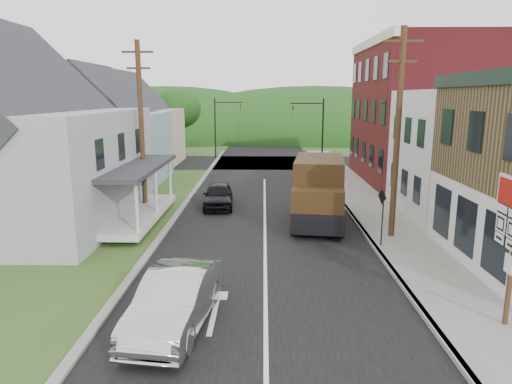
{
  "coord_description": "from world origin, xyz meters",
  "views": [
    {
      "loc": [
        -0.08,
        -16.0,
        6.21
      ],
      "look_at": [
        -0.39,
        2.99,
        2.2
      ],
      "focal_mm": 32.0,
      "sensor_mm": 36.0,
      "label": 1
    }
  ],
  "objects_px": {
    "delivery_van": "(319,192)",
    "warning_sign": "(382,209)",
    "silver_sedan": "(175,300)",
    "route_sign_cluster": "(512,250)",
    "dark_sedan": "(218,195)"
  },
  "relations": [
    {
      "from": "delivery_van",
      "to": "route_sign_cluster",
      "type": "xyz_separation_m",
      "value": [
        3.82,
        -10.38,
        0.62
      ]
    },
    {
      "from": "silver_sedan",
      "to": "warning_sign",
      "type": "distance_m",
      "value": 9.86
    },
    {
      "from": "dark_sedan",
      "to": "warning_sign",
      "type": "xyz_separation_m",
      "value": [
        7.42,
        -7.07,
        0.99
      ]
    },
    {
      "from": "delivery_van",
      "to": "dark_sedan",
      "type": "bearing_deg",
      "value": 155.58
    },
    {
      "from": "delivery_van",
      "to": "silver_sedan",
      "type": "bearing_deg",
      "value": -108.32
    },
    {
      "from": "route_sign_cluster",
      "to": "warning_sign",
      "type": "bearing_deg",
      "value": 106.89
    },
    {
      "from": "dark_sedan",
      "to": "route_sign_cluster",
      "type": "distance_m",
      "value": 16.5
    },
    {
      "from": "warning_sign",
      "to": "silver_sedan",
      "type": "bearing_deg",
      "value": -152.79
    },
    {
      "from": "dark_sedan",
      "to": "warning_sign",
      "type": "distance_m",
      "value": 10.29
    },
    {
      "from": "delivery_van",
      "to": "warning_sign",
      "type": "xyz_separation_m",
      "value": [
        2.15,
        -3.76,
        0.05
      ]
    },
    {
      "from": "route_sign_cluster",
      "to": "warning_sign",
      "type": "relative_size",
      "value": 1.36
    },
    {
      "from": "dark_sedan",
      "to": "warning_sign",
      "type": "relative_size",
      "value": 1.69
    },
    {
      "from": "route_sign_cluster",
      "to": "warning_sign",
      "type": "distance_m",
      "value": 6.85
    },
    {
      "from": "dark_sedan",
      "to": "route_sign_cluster",
      "type": "bearing_deg",
      "value": -60.02
    },
    {
      "from": "silver_sedan",
      "to": "warning_sign",
      "type": "relative_size",
      "value": 1.96
    }
  ]
}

